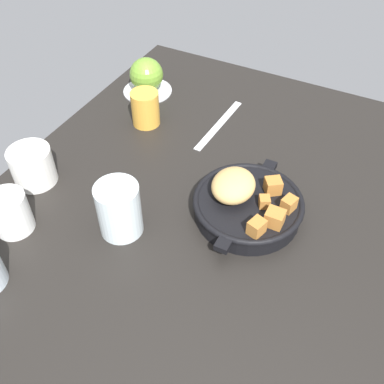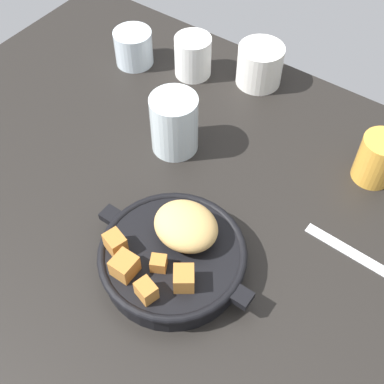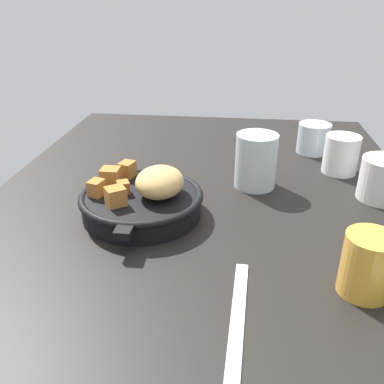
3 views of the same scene
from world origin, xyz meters
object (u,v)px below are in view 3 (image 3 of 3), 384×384
Objects in this scene: ceramic_mug_white at (384,179)px; white_creamer_pitcher at (341,154)px; cast_iron_skillet at (143,199)px; water_glass_short at (314,138)px; water_glass_tall at (256,161)px; butter_knife at (238,318)px; juice_glass_amber at (368,265)px.

white_creamer_pitcher reaches higher than ceramic_mug_white.
ceramic_mug_white is (-10.75, 40.90, 0.82)cm from cast_iron_skillet.
white_creamer_pitcher reaches higher than water_glass_short.
water_glass_tall is 1.32× the size of white_creamer_pitcher.
white_creamer_pitcher is at bearing -156.01° from ceramic_mug_white.
white_creamer_pitcher is at bearing 121.76° from cast_iron_skillet.
ceramic_mug_white is 24.31cm from water_glass_short.
butter_knife is at bearing 35.11° from cast_iron_skillet.
white_creamer_pitcher reaches higher than butter_knife.
juice_glass_amber is 1.10× the size of water_glass_short.
water_glass_short is at bearing -161.31° from white_creamer_pitcher.
ceramic_mug_white is at bearing 104.73° from cast_iron_skillet.
water_glass_short is at bearing 145.67° from water_glass_tall.
water_glass_tall is (-29.52, -12.90, 1.11)cm from juice_glass_amber.
cast_iron_skillet is at bearing -142.42° from butter_knife.
cast_iron_skillet reaches higher than water_glass_short.
cast_iron_skillet is 23.03cm from water_glass_tall.
juice_glass_amber is 49.35cm from water_glass_short.
water_glass_tall is (-36.39, 2.44, 4.93)cm from butter_knife.
juice_glass_amber is 0.78× the size of water_glass_tall.
butter_knife is (22.83, 16.05, -2.78)cm from cast_iron_skillet.
butter_knife is 41.93cm from ceramic_mug_white.
water_glass_tall reaches higher than water_glass_short.
butter_knife is at bearing -15.87° from water_glass_short.
cast_iron_skillet is 3.38× the size of water_glass_short.
ceramic_mug_white is 12.50cm from white_creamer_pitcher.
water_glass_short is at bearing 166.60° from butter_knife.
butter_knife is 2.50× the size of ceramic_mug_white.
water_glass_short is (-22.62, -8.87, -0.42)cm from ceramic_mug_white.
water_glass_tall reaches higher than ceramic_mug_white.
water_glass_tall is 19.39cm from white_creamer_pitcher.
cast_iron_skillet is at bearing -116.95° from juice_glass_amber.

